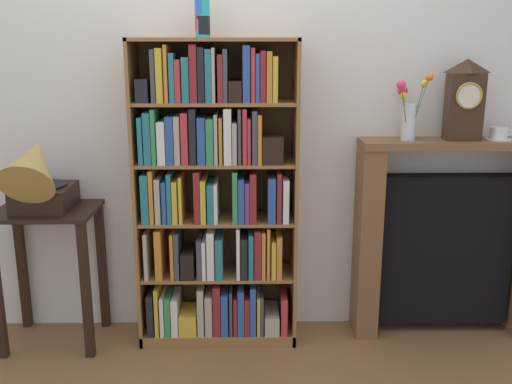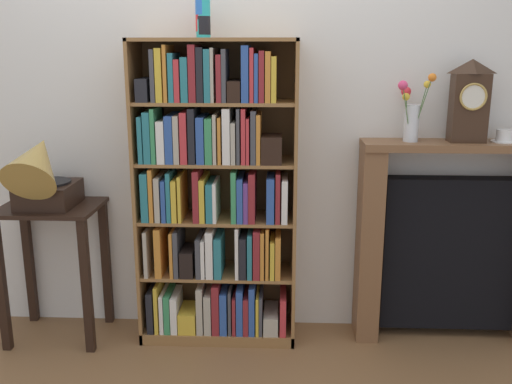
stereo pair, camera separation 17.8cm
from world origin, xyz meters
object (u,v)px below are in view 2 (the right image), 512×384
gramophone (41,172)px  teacup_with_saucer (505,136)px  bookshelf (215,201)px  fireplace_mantel (450,243)px  side_table_left (54,244)px  flower_vase (412,113)px  cup_stack (203,17)px  mantel_clock (469,101)px

gramophone → teacup_with_saucer: size_ratio=3.29×
bookshelf → gramophone: (-0.89, -0.12, 0.18)m
fireplace_mantel → teacup_with_saucer: bearing=-4.9°
teacup_with_saucer → side_table_left: bearing=-178.0°
flower_vase → bookshelf: bearing=-177.6°
flower_vase → teacup_with_saucer: flower_vase is taller
cup_stack → gramophone: size_ratio=0.43×
bookshelf → side_table_left: size_ratio=2.14×
bookshelf → fireplace_mantel: size_ratio=1.47×
cup_stack → mantel_clock: 1.42m
mantel_clock → bookshelf: bearing=-178.1°
cup_stack → side_table_left: 1.46m
fireplace_mantel → flower_vase: flower_vase is taller
mantel_clock → side_table_left: bearing=-177.9°
flower_vase → teacup_with_saucer: bearing=0.2°
teacup_with_saucer → gramophone: bearing=-176.2°
side_table_left → fireplace_mantel: fireplace_mantel is taller
bookshelf → mantel_clock: (1.31, 0.04, 0.53)m
gramophone → mantel_clock: (2.19, 0.16, 0.36)m
gramophone → mantel_clock: size_ratio=1.11×
cup_stack → teacup_with_saucer: bearing=0.5°
cup_stack → teacup_with_saucer: size_ratio=1.42×
bookshelf → teacup_with_saucer: bookshelf is taller
side_table_left → gramophone: (0.00, -0.08, 0.42)m
gramophone → flower_vase: flower_vase is taller
fireplace_mantel → teacup_with_saucer: 0.64m
mantel_clock → teacup_with_saucer: mantel_clock is taller
fireplace_mantel → mantel_clock: mantel_clock is taller
side_table_left → teacup_with_saucer: size_ratio=5.36×
bookshelf → mantel_clock: bookshelf is taller
bookshelf → flower_vase: bookshelf is taller
side_table_left → gramophone: 0.43m
flower_vase → fireplace_mantel: bearing=4.6°
cup_stack → gramophone: cup_stack is taller
side_table_left → bookshelf: bearing=2.5°
gramophone → teacup_with_saucer: bearing=3.8°
gramophone → teacup_with_saucer: 2.40m
gramophone → mantel_clock: bearing=4.1°
fireplace_mantel → side_table_left: bearing=-177.3°
fireplace_mantel → bookshelf: bearing=-177.1°
cup_stack → flower_vase: size_ratio=0.57×
fireplace_mantel → mantel_clock: 0.78m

